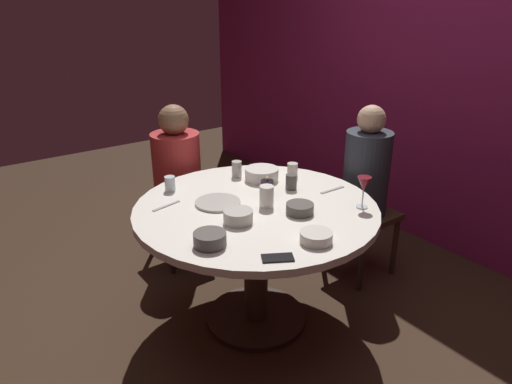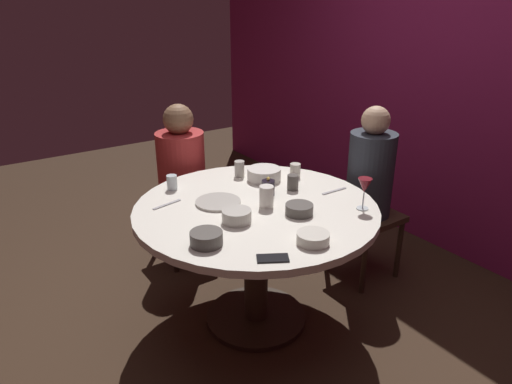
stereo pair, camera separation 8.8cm
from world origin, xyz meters
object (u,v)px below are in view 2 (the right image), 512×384
at_px(cup_center_front, 266,196).
at_px(cup_far_edge, 293,182).
at_px(dining_table, 256,231).
at_px(bowl_sauce_side, 299,209).
at_px(cell_phone, 273,258).
at_px(cup_by_right_diner, 239,169).
at_px(bowl_rice_portion, 313,238).
at_px(seated_diner_back, 370,177).
at_px(bowl_serving_large, 264,174).
at_px(bowl_small_white, 206,238).
at_px(cup_by_left_diner, 295,170).
at_px(cup_near_candle, 172,182).
at_px(dinner_plate, 218,202).
at_px(wine_glass, 364,187).
at_px(seated_diner_left, 181,166).
at_px(bowl_salad_center, 237,216).
at_px(candle_holder, 268,188).

distance_m(cup_center_front, cup_far_edge, 0.30).
height_order(dining_table, bowl_sauce_side, bowl_sauce_side).
distance_m(cell_phone, cup_by_right_diner, 1.04).
bearing_deg(bowl_rice_portion, seated_diner_back, 118.24).
relative_size(dining_table, seated_diner_back, 1.12).
height_order(dining_table, bowl_serving_large, bowl_serving_large).
bearing_deg(cell_phone, bowl_small_white, -117.53).
xyz_separation_m(bowl_serving_large, cup_center_front, (0.34, -0.23, 0.02)).
bearing_deg(bowl_small_white, cup_by_left_diner, 117.02).
relative_size(bowl_small_white, cup_far_edge, 1.68).
bearing_deg(cup_center_front, bowl_small_white, -68.47).
xyz_separation_m(cell_phone, cup_near_candle, (-0.98, -0.02, 0.04)).
distance_m(dinner_plate, cell_phone, 0.66).
xyz_separation_m(bowl_rice_portion, cup_by_left_diner, (-0.72, 0.48, 0.02)).
relative_size(wine_glass, cup_center_front, 1.47).
bearing_deg(cup_far_edge, wine_glass, 17.71).
bearing_deg(cup_far_edge, cell_phone, -44.77).
xyz_separation_m(seated_diner_left, bowl_rice_portion, (1.43, -0.02, 0.07)).
bearing_deg(bowl_sauce_side, bowl_salad_center, -108.29).
height_order(seated_diner_left, cup_by_right_diner, seated_diner_left).
relative_size(cup_center_front, cup_far_edge, 1.31).
height_order(seated_diner_left, candle_holder, seated_diner_left).
relative_size(dinner_plate, bowl_small_white, 1.65).
relative_size(dining_table, dinner_plate, 5.32).
bearing_deg(dinner_plate, wine_glass, 50.00).
bearing_deg(dining_table, bowl_salad_center, -60.26).
bearing_deg(dining_table, seated_diner_left, 180.00).
xyz_separation_m(bowl_serving_large, bowl_sauce_side, (0.51, -0.14, -0.01)).
height_order(cup_center_front, cup_far_edge, cup_center_front).
bearing_deg(wine_glass, seated_diner_left, -160.90).
distance_m(dining_table, cup_by_left_diner, 0.54).
bearing_deg(wine_glass, cup_near_candle, -139.03).
relative_size(bowl_sauce_side, cup_near_candle, 1.66).
xyz_separation_m(seated_diner_back, cup_center_front, (0.04, -0.87, 0.09)).
distance_m(dinner_plate, cup_by_right_diner, 0.44).
xyz_separation_m(dining_table, bowl_serving_large, (-0.30, 0.27, 0.19)).
bearing_deg(cell_phone, bowl_serving_large, 177.22).
bearing_deg(bowl_small_white, seated_diner_back, 99.79).
xyz_separation_m(cell_phone, bowl_serving_large, (-0.81, 0.53, 0.03)).
bearing_deg(bowl_rice_portion, candle_holder, 164.25).
relative_size(bowl_serving_large, cup_far_edge, 2.30).
relative_size(candle_holder, cup_center_front, 0.92).
xyz_separation_m(bowl_sauce_side, cup_by_left_diner, (-0.44, 0.33, 0.02)).
distance_m(seated_diner_left, bowl_salad_center, 1.06).
relative_size(seated_diner_left, bowl_serving_large, 5.51).
distance_m(bowl_small_white, cup_center_front, 0.51).
height_order(bowl_small_white, cup_far_edge, cup_far_edge).
relative_size(seated_diner_back, candle_holder, 10.88).
xyz_separation_m(dining_table, candle_holder, (-0.08, 0.14, 0.20)).
xyz_separation_m(cell_phone, bowl_rice_portion, (-0.01, 0.24, 0.02)).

